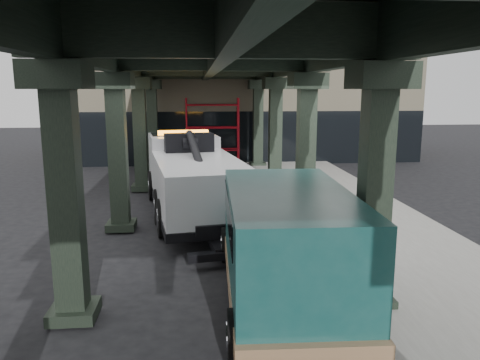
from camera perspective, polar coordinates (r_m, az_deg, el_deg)
ground at (r=13.63m, az=-1.12°, el=-8.26°), size 90.00×90.00×0.00m
sidewalk at (r=16.40m, az=14.29°, el=-4.98°), size 5.00×40.00×0.15m
lane_stripe at (r=15.72m, az=4.56°, el=-5.62°), size 0.12×38.00×0.01m
viaduct at (r=14.87m, az=-3.37°, el=14.71°), size 7.40×32.00×6.40m
building at (r=32.97m, az=-0.21°, el=10.16°), size 22.00×10.00×8.00m
scaffolding at (r=27.60m, az=-3.37°, el=6.03°), size 3.08×0.88×4.00m
tow_truck at (r=16.96m, az=-5.99°, el=0.73°), size 3.86×9.55×3.05m
towed_van at (r=9.76m, az=5.51°, el=-7.67°), size 2.73×6.42×2.57m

